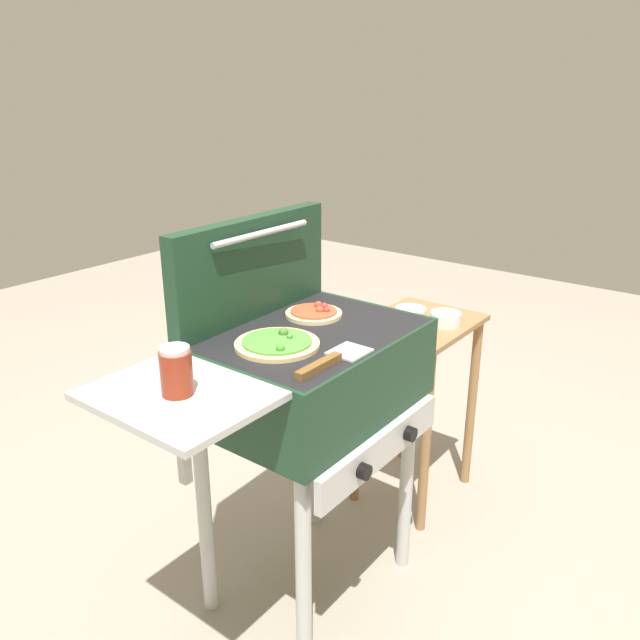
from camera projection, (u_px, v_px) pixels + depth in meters
name	position (u px, v px, depth m)	size (l,w,h in m)	color
ground_plane	(311.00, 583.00, 2.11)	(8.00, 8.00, 0.00)	gray
grill	(308.00, 379.00, 1.84)	(0.96, 0.53, 0.90)	#193823
grill_lid_open	(252.00, 268.00, 1.87)	(0.63, 0.09, 0.30)	#193823
pizza_veggie	(277.00, 343.00, 1.70)	(0.23, 0.23, 0.04)	#E0C17F
pizza_pepperoni	(314.00, 313.00, 1.92)	(0.17, 0.17, 0.03)	beige
sauce_jar	(176.00, 371.00, 1.42)	(0.07, 0.07, 0.11)	maroon
spatula	(332.00, 360.00, 1.60)	(0.26, 0.09, 0.02)	#B7BABF
prep_table	(417.00, 372.00, 2.42)	(0.44, 0.36, 0.74)	olive
topping_bowl_near	(445.00, 319.00, 2.31)	(0.11, 0.11, 0.04)	silver
topping_bowl_far	(377.00, 317.00, 2.32)	(0.10, 0.10, 0.04)	silver
topping_bowl_middle	(411.00, 314.00, 2.36)	(0.11, 0.11, 0.04)	silver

